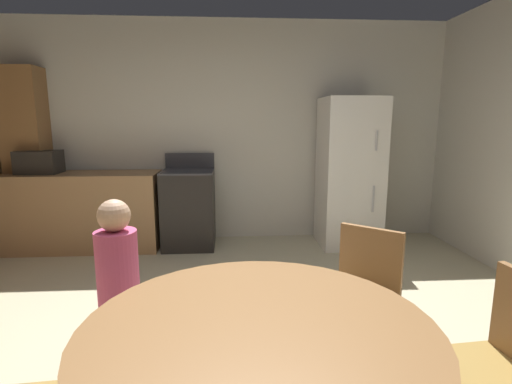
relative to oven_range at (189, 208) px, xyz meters
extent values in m
plane|color=beige|center=(0.47, -2.46, -0.47)|extent=(14.00, 14.00, 0.00)
cube|color=beige|center=(0.47, 0.40, 0.88)|extent=(5.73, 0.12, 2.70)
cube|color=#9E754C|center=(-1.22, 0.00, -0.02)|extent=(1.75, 0.60, 0.90)
cube|color=olive|center=(-1.88, 0.18, 0.58)|extent=(0.44, 0.36, 2.10)
cube|color=black|center=(0.00, 0.00, -0.02)|extent=(0.60, 0.60, 0.90)
cube|color=#38383D|center=(0.00, 0.00, 0.44)|extent=(0.60, 0.60, 0.02)
cube|color=#38383D|center=(0.00, 0.28, 0.54)|extent=(0.60, 0.04, 0.18)
cube|color=white|center=(1.92, -0.05, 0.41)|extent=(0.68, 0.66, 1.76)
cylinder|color=#B2B2B7|center=(2.10, -0.39, 0.81)|extent=(0.02, 0.02, 0.22)
cylinder|color=#B2B2B7|center=(2.10, -0.39, 0.16)|extent=(0.02, 0.02, 0.30)
cube|color=black|center=(-1.67, 0.00, 0.56)|extent=(0.44, 0.32, 0.26)
cylinder|color=olive|center=(0.60, -3.25, 0.27)|extent=(1.30, 1.30, 0.04)
cylinder|color=olive|center=(1.24, -2.76, -0.25)|extent=(0.03, 0.03, 0.43)
cylinder|color=olive|center=(0.98, -2.54, -0.25)|extent=(0.03, 0.03, 0.43)
cylinder|color=olive|center=(1.46, -2.51, -0.25)|extent=(0.03, 0.03, 0.43)
cylinder|color=olive|center=(1.20, -2.29, -0.25)|extent=(0.03, 0.03, 0.43)
cube|color=#A37F3D|center=(1.22, -2.52, -0.02)|extent=(0.56, 0.56, 0.05)
cube|color=olive|center=(1.33, -2.39, 0.19)|extent=(0.31, 0.27, 0.42)
cube|color=#A37F3D|center=(1.55, -3.17, -0.02)|extent=(0.43, 0.43, 0.05)
cylinder|color=#8C337A|center=(-0.11, -2.54, -0.22)|extent=(0.17, 0.17, 0.50)
cylinder|color=#D14C7A|center=(-0.11, -2.54, 0.24)|extent=(0.31, 0.31, 0.42)
sphere|color=#D6A884|center=(-0.11, -2.54, 0.54)|extent=(0.17, 0.17, 0.17)
camera|label=1|loc=(0.51, -4.53, 1.02)|focal=27.06mm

